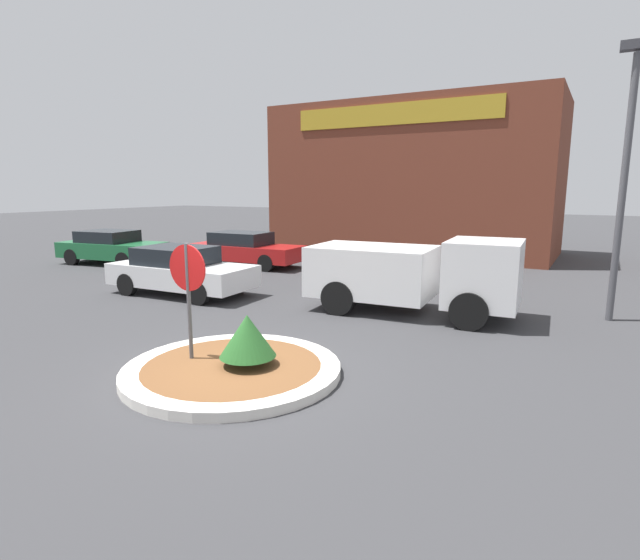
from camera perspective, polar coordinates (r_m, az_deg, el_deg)
ground_plane at (r=8.80m, az=-9.94°, el=-10.52°), size 120.00×120.00×0.00m
traffic_island at (r=8.77m, az=-9.96°, el=-10.03°), size 3.69×3.69×0.16m
stop_sign at (r=8.88m, az=-14.86°, el=-0.18°), size 0.81×0.07×2.21m
island_shrub at (r=8.53m, az=-8.29°, el=-6.31°), size 0.96×0.96×0.88m
utility_truck at (r=12.64m, az=10.52°, el=0.81°), size 5.24×2.39×1.93m
storefront_building at (r=25.24m, az=10.71°, el=11.21°), size 13.12×6.07×7.03m
parked_sedan_white at (r=15.35m, az=-15.61°, el=1.07°), size 4.44×2.10×1.41m
parked_sedan_red at (r=20.39m, az=-8.59°, el=3.54°), size 4.77×1.97×1.37m
parked_sedan_green at (r=22.47m, az=-22.72°, el=3.51°), size 4.56×2.50×1.39m
light_pole at (r=13.53m, az=31.57°, el=11.40°), size 0.70×0.30×6.30m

